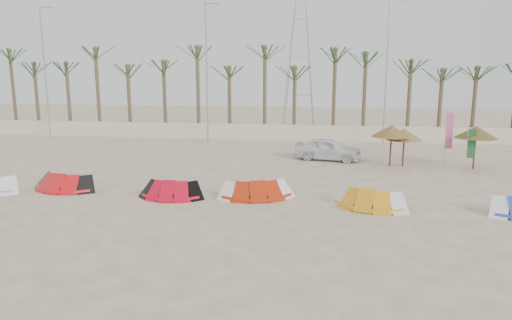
% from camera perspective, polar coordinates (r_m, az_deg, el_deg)
% --- Properties ---
extents(ground, '(120.00, 120.00, 0.00)m').
position_cam_1_polar(ground, '(17.45, -2.82, -7.90)').
color(ground, beige).
rests_on(ground, ground).
extents(boundary_wall, '(60.00, 0.30, 1.30)m').
position_cam_1_polar(boundary_wall, '(38.67, 3.37, 3.48)').
color(boundary_wall, beige).
rests_on(boundary_wall, ground).
extents(palm_line, '(52.00, 4.00, 7.70)m').
position_cam_1_polar(palm_line, '(39.80, 4.63, 12.04)').
color(palm_line, brown).
rests_on(palm_line, ground).
extents(lamp_a, '(1.25, 0.14, 11.00)m').
position_cam_1_polar(lamp_a, '(42.98, -24.84, 10.10)').
color(lamp_a, '#A5A8AD').
rests_on(lamp_a, ground).
extents(lamp_b, '(1.25, 0.14, 11.00)m').
position_cam_1_polar(lamp_b, '(37.35, -6.13, 11.05)').
color(lamp_b, '#A5A8AD').
rests_on(lamp_b, ground).
extents(lamp_c, '(1.25, 0.14, 11.00)m').
position_cam_1_polar(lamp_c, '(36.54, 16.07, 10.70)').
color(lamp_c, '#A5A8AD').
rests_on(lamp_c, ground).
extents(pylon, '(3.00, 3.00, 14.00)m').
position_cam_1_polar(pylon, '(44.62, 5.30, 3.60)').
color(pylon, '#A5A8AD').
rests_on(pylon, ground).
extents(kite_red_left, '(3.47, 2.00, 0.90)m').
position_cam_1_polar(kite_red_left, '(24.19, -22.57, -2.37)').
color(kite_red_left, red).
rests_on(kite_red_left, ground).
extents(kite_red_mid, '(2.95, 1.61, 0.90)m').
position_cam_1_polar(kite_red_mid, '(21.27, -10.37, -3.44)').
color(kite_red_mid, red).
rests_on(kite_red_mid, ground).
extents(kite_red_right, '(3.60, 2.29, 0.90)m').
position_cam_1_polar(kite_red_right, '(20.97, 0.18, -3.47)').
color(kite_red_right, '#B2260B').
rests_on(kite_red_right, ground).
extents(kite_orange, '(3.54, 2.48, 0.90)m').
position_cam_1_polar(kite_orange, '(20.04, 13.76, -4.47)').
color(kite_orange, orange).
rests_on(kite_orange, ground).
extents(parasol_left, '(2.36, 2.36, 2.51)m').
position_cam_1_polar(parasol_left, '(28.67, 16.59, 3.49)').
color(parasol_left, '#4C331E').
rests_on(parasol_left, ground).
extents(parasol_mid, '(2.12, 2.12, 2.30)m').
position_cam_1_polar(parasol_mid, '(28.93, 18.06, 3.05)').
color(parasol_mid, '#4C331E').
rests_on(parasol_mid, ground).
extents(parasol_right, '(2.40, 2.40, 2.54)m').
position_cam_1_polar(parasol_right, '(29.65, 25.83, 3.14)').
color(parasol_right, '#4C331E').
rests_on(parasol_right, ground).
extents(flag_pink, '(0.45, 0.05, 3.39)m').
position_cam_1_polar(flag_pink, '(30.39, 22.95, 3.20)').
color(flag_pink, '#A5A8AD').
rests_on(flag_pink, ground).
extents(flag_green, '(0.45, 0.08, 2.60)m').
position_cam_1_polar(flag_green, '(28.91, 25.23, 1.74)').
color(flag_green, '#A5A8AD').
rests_on(flag_green, ground).
extents(car, '(4.54, 2.59, 1.45)m').
position_cam_1_polar(car, '(29.98, 8.96, 1.36)').
color(car, white).
rests_on(car, ground).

